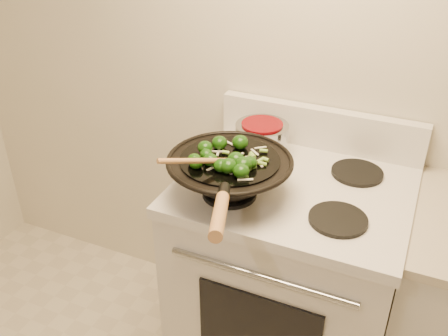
% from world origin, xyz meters
% --- Properties ---
extents(stove, '(0.78, 0.67, 1.08)m').
position_xyz_m(stove, '(-0.00, 1.17, 0.47)').
color(stove, white).
rests_on(stove, ground).
extents(wok, '(0.41, 0.65, 0.20)m').
position_xyz_m(wok, '(-0.18, 1.02, 1.00)').
color(wok, black).
rests_on(wok, stove).
extents(stirfry, '(0.24, 0.24, 0.05)m').
position_xyz_m(stirfry, '(-0.18, 0.99, 1.08)').
color(stirfry, '#133A09').
rests_on(stirfry, wok).
extents(wooden_spoon, '(0.21, 0.25, 0.08)m').
position_xyz_m(wooden_spoon, '(-0.20, 0.95, 1.08)').
color(wooden_spoon, '#AF7945').
rests_on(wooden_spoon, wok).
extents(saucepan, '(0.20, 0.31, 0.12)m').
position_xyz_m(saucepan, '(-0.18, 1.32, 0.99)').
color(saucepan, '#96999E').
rests_on(saucepan, stove).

